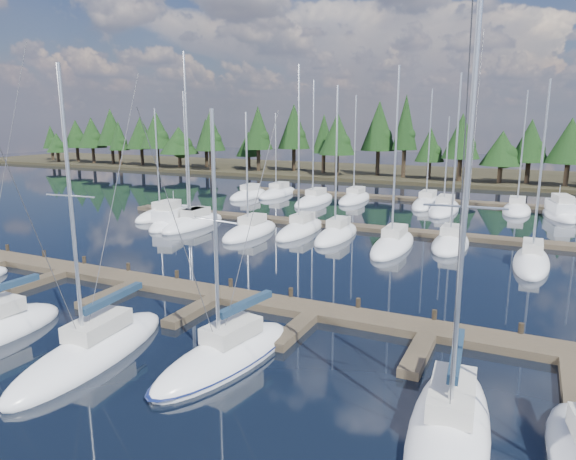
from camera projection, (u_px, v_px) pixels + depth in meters
The scene contains 11 objects.
ground at pixel (304, 252), 40.71m from camera, with size 260.00×260.00×0.00m, color black.
far_shore at pixel (436, 175), 93.61m from camera, with size 220.00×30.00×0.60m, color #2E291A.
main_dock at pixel (216, 298), 29.50m from camera, with size 44.00×6.13×0.90m.
back_docks at pixel (373, 210), 57.95m from camera, with size 50.00×21.80×0.40m.
front_sailboat_3 at pixel (93, 351), 22.56m from camera, with size 3.60×9.74×13.21m.
front_sailboat_4 at pixel (226, 356), 22.12m from camera, with size 4.05×8.90×11.50m.
front_sailboat_5 at pixel (449, 430), 16.87m from camera, with size 3.27×9.89×14.19m.
back_sailboat_rows at pixel (359, 216), 54.13m from camera, with size 43.39×33.07×17.13m.
motor_yacht_left at pixel (171, 221), 50.83m from camera, with size 4.51×8.49×4.03m.
motor_yacht_right at pixel (560, 213), 54.94m from camera, with size 4.55×8.54×4.05m.
tree_line at pixel (428, 138), 83.46m from camera, with size 186.24×11.58×13.80m.
Camera 1 is at (15.78, -6.15, 10.28)m, focal length 32.00 mm.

